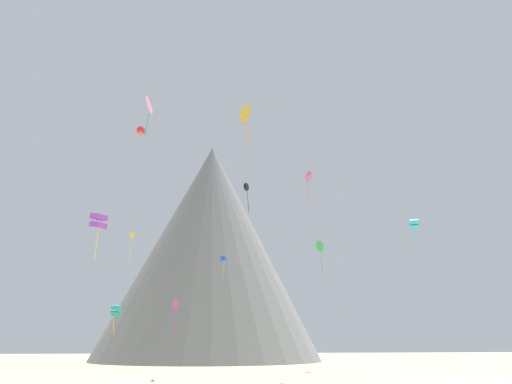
# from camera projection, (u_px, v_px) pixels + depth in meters

# --- Properties ---
(bush_near_right) EXTENTS (2.85, 2.85, 1.09)m
(bush_near_right) POSITION_uv_depth(u_px,v_px,m) (153.00, 384.00, 50.86)
(bush_near_right) COLOR #477238
(bush_near_right) RESTS_ON ground_plane
(rock_massif) EXTENTS (80.92, 80.92, 61.35)m
(rock_massif) POSITION_uv_depth(u_px,v_px,m) (215.00, 255.00, 137.09)
(rock_massif) COLOR slate
(rock_massif) RESTS_ON ground_plane
(kite_pink_high) EXTENTS (1.43, 2.41, 5.36)m
(kite_pink_high) POSITION_uv_depth(u_px,v_px,m) (148.00, 105.00, 57.72)
(kite_pink_high) COLOR pink
(kite_yellow_mid) EXTENTS (0.74, 0.61, 5.09)m
(kite_yellow_mid) POSITION_uv_depth(u_px,v_px,m) (131.00, 242.00, 82.50)
(kite_yellow_mid) COLOR yellow
(kite_gold_high) EXTENTS (1.40, 2.25, 5.78)m
(kite_gold_high) POSITION_uv_depth(u_px,v_px,m) (246.00, 114.00, 61.10)
(kite_gold_high) COLOR gold
(kite_cyan_mid) EXTENTS (1.53, 1.58, 4.04)m
(kite_cyan_mid) POSITION_uv_depth(u_px,v_px,m) (414.00, 224.00, 63.02)
(kite_cyan_mid) COLOR #33BCDB
(kite_violet_mid) EXTENTS (1.95, 1.95, 4.96)m
(kite_violet_mid) POSITION_uv_depth(u_px,v_px,m) (98.00, 221.00, 52.15)
(kite_violet_mid) COLOR purple
(kite_magenta_low) EXTENTS (0.56, 1.02, 4.65)m
(kite_magenta_low) POSITION_uv_depth(u_px,v_px,m) (175.00, 309.00, 69.09)
(kite_magenta_low) COLOR #D1339E
(kite_red_high) EXTENTS (1.29, 1.30, 2.72)m
(kite_red_high) POSITION_uv_depth(u_px,v_px,m) (141.00, 131.00, 75.65)
(kite_red_high) COLOR red
(kite_teal_low) EXTENTS (1.40, 1.46, 4.03)m
(kite_teal_low) POSITION_uv_depth(u_px,v_px,m) (116.00, 311.00, 63.71)
(kite_teal_low) COLOR teal
(kite_black_high) EXTENTS (1.44, 1.30, 5.67)m
(kite_black_high) POSITION_uv_depth(u_px,v_px,m) (247.00, 187.00, 91.87)
(kite_black_high) COLOR black
(kite_rainbow_high) EXTENTS (1.05, 1.97, 6.28)m
(kite_rainbow_high) POSITION_uv_depth(u_px,v_px,m) (308.00, 176.00, 81.81)
(kite_rainbow_high) COLOR #E5668C
(kite_green_mid) EXTENTS (1.59, 2.34, 6.51)m
(kite_green_mid) POSITION_uv_depth(u_px,v_px,m) (320.00, 247.00, 97.61)
(kite_green_mid) COLOR green
(kite_blue_mid) EXTENTS (0.97, 0.98, 3.34)m
(kite_blue_mid) POSITION_uv_depth(u_px,v_px,m) (223.00, 260.00, 71.31)
(kite_blue_mid) COLOR blue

